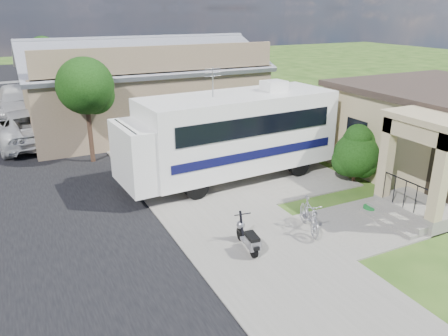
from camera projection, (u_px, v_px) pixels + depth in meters
name	position (u px, v px, depth m)	size (l,w,h in m)	color
ground	(274.00, 230.00, 13.45)	(120.00, 120.00, 0.00)	#203D10
street_slab	(1.00, 167.00, 18.75)	(9.00, 80.00, 0.02)	black
sidewalk_slab	(148.00, 147.00, 21.45)	(4.00, 80.00, 0.06)	slate
driveway_slab	(246.00, 175.00, 17.85)	(7.00, 6.00, 0.05)	slate
walk_slab	(371.00, 223.00, 13.85)	(4.00, 3.00, 0.05)	slate
house	(442.00, 130.00, 17.73)	(9.47, 7.80, 3.54)	#95875E
warehouse	(142.00, 92.00, 24.53)	(12.50, 8.40, 5.04)	#79644B
street_tree_a	(88.00, 88.00, 18.42)	(2.44, 2.40, 4.58)	#2F1F15
street_tree_b	(58.00, 61.00, 26.79)	(2.44, 2.40, 4.73)	#2F1F15
street_tree_c	(45.00, 53.00, 34.47)	(2.44, 2.40, 4.42)	#2F1F15
motorhome	(231.00, 133.00, 16.92)	(8.73, 3.25, 4.40)	white
shrub	(356.00, 152.00, 16.84)	(1.90, 1.82, 2.34)	#2F1F15
scooter	(248.00, 238.00, 12.11)	(0.52, 1.41, 0.93)	black
bicycle	(309.00, 217.00, 13.15)	(0.48, 1.70, 1.02)	#95949B
pickup_truck	(25.00, 126.00, 21.83)	(2.90, 6.28, 1.75)	silver
van	(20.00, 102.00, 27.19)	(2.64, 6.48, 1.88)	silver
garden_hose	(370.00, 210.00, 14.57)	(0.45, 0.45, 0.20)	#136024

